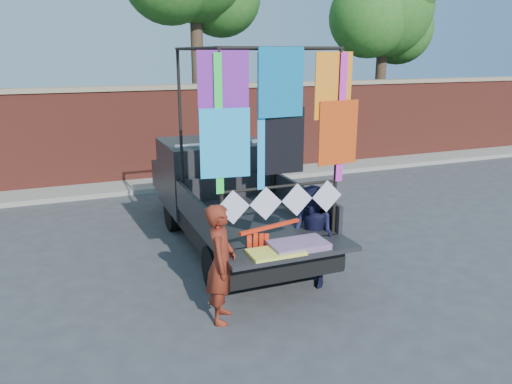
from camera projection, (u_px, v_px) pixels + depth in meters
name	position (u px, v px, depth m)	size (l,w,h in m)	color
ground	(279.00, 278.00, 7.93)	(90.00, 90.00, 0.00)	#38383A
brick_wall	(176.00, 132.00, 13.83)	(30.00, 0.45, 2.61)	maroon
curb	(184.00, 182.00, 13.54)	(30.00, 1.20, 0.12)	gray
tree_right	(387.00, 12.00, 16.58)	(4.20, 3.30, 6.62)	#38281C
pickup_truck	(221.00, 191.00, 9.57)	(2.23, 5.61, 3.53)	black
woman	(221.00, 264.00, 6.49)	(0.59, 0.39, 1.61)	maroon
man	(312.00, 237.00, 7.51)	(0.76, 0.59, 1.56)	black
streamer_bundle	(263.00, 242.00, 6.91)	(0.99, 0.29, 0.69)	red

